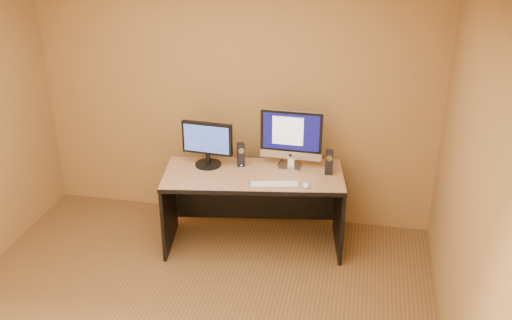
% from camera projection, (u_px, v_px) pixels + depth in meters
% --- Properties ---
extents(walls, '(4.00, 4.00, 2.60)m').
position_uv_depth(walls, '(166.00, 188.00, 3.82)').
color(walls, olive).
rests_on(walls, ground).
extents(desk, '(1.74, 0.97, 0.76)m').
position_uv_depth(desk, '(253.00, 210.00, 5.40)').
color(desk, '#A77B53').
rests_on(desk, ground).
extents(imac, '(0.59, 0.23, 0.57)m').
position_uv_depth(imac, '(291.00, 139.00, 5.26)').
color(imac, '#B2B3B6').
rests_on(imac, desk).
extents(second_monitor, '(0.51, 0.28, 0.43)m').
position_uv_depth(second_monitor, '(207.00, 144.00, 5.32)').
color(second_monitor, black).
rests_on(second_monitor, desk).
extents(speaker_left, '(0.09, 0.09, 0.23)m').
position_uv_depth(speaker_left, '(241.00, 155.00, 5.36)').
color(speaker_left, black).
rests_on(speaker_left, desk).
extents(speaker_right, '(0.08, 0.08, 0.23)m').
position_uv_depth(speaker_right, '(329.00, 162.00, 5.20)').
color(speaker_right, black).
rests_on(speaker_right, desk).
extents(keyboard, '(0.46, 0.21, 0.02)m').
position_uv_depth(keyboard, '(274.00, 184.00, 5.03)').
color(keyboard, silver).
rests_on(keyboard, desk).
extents(mouse, '(0.08, 0.12, 0.04)m').
position_uv_depth(mouse, '(306.00, 185.00, 5.00)').
color(mouse, white).
rests_on(mouse, desk).
extents(cable_a, '(0.14, 0.19, 0.01)m').
position_uv_depth(cable_a, '(287.00, 165.00, 5.42)').
color(cable_a, black).
rests_on(cable_a, desk).
extents(cable_b, '(0.03, 0.18, 0.01)m').
position_uv_depth(cable_b, '(280.00, 162.00, 5.47)').
color(cable_b, black).
rests_on(cable_b, desk).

